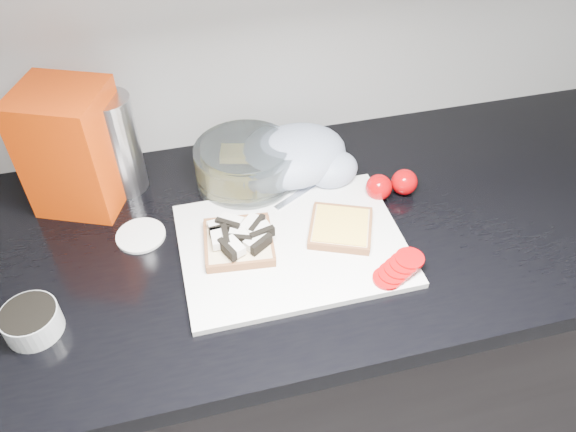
# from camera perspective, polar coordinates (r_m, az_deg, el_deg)

# --- Properties ---
(base_cabinet) EXTENTS (3.50, 0.60, 0.86)m
(base_cabinet) POSITION_cam_1_polar(r_m,az_deg,el_deg) (1.42, -5.34, -15.59)
(base_cabinet) COLOR black
(base_cabinet) RESTS_ON ground
(countertop) EXTENTS (3.50, 0.64, 0.04)m
(countertop) POSITION_cam_1_polar(r_m,az_deg,el_deg) (1.06, -6.90, -3.03)
(countertop) COLOR black
(countertop) RESTS_ON base_cabinet
(cutting_board) EXTENTS (0.40, 0.30, 0.01)m
(cutting_board) POSITION_cam_1_polar(r_m,az_deg,el_deg) (1.02, 0.42, -2.92)
(cutting_board) COLOR white
(cutting_board) RESTS_ON countertop
(bread_left) EXTENTS (0.14, 0.14, 0.04)m
(bread_left) POSITION_cam_1_polar(r_m,az_deg,el_deg) (1.01, -5.03, -2.39)
(bread_left) COLOR #CBB28F
(bread_left) RESTS_ON cutting_board
(bread_right) EXTENTS (0.15, 0.15, 0.02)m
(bread_right) POSITION_cam_1_polar(r_m,az_deg,el_deg) (1.03, 5.38, -1.21)
(bread_right) COLOR #CBB28F
(bread_right) RESTS_ON cutting_board
(tomato_slices) EXTENTS (0.11, 0.08, 0.02)m
(tomato_slices) POSITION_cam_1_polar(r_m,az_deg,el_deg) (0.98, 11.16, -5.24)
(tomato_slices) COLOR #AB0307
(tomato_slices) RESTS_ON cutting_board
(knife) EXTENTS (0.17, 0.10, 0.01)m
(knife) POSITION_cam_1_polar(r_m,az_deg,el_deg) (1.14, 3.03, 3.50)
(knife) COLOR silver
(knife) RESTS_ON cutting_board
(seed_tub) EXTENTS (0.09, 0.09, 0.05)m
(seed_tub) POSITION_cam_1_polar(r_m,az_deg,el_deg) (0.98, -24.64, -9.60)
(seed_tub) COLOR #A9AEAE
(seed_tub) RESTS_ON countertop
(tub_lid) EXTENTS (0.10, 0.10, 0.01)m
(tub_lid) POSITION_cam_1_polar(r_m,az_deg,el_deg) (1.08, -14.73, -1.93)
(tub_lid) COLOR white
(tub_lid) RESTS_ON countertop
(glass_bowl) EXTENTS (0.20, 0.20, 0.08)m
(glass_bowl) POSITION_cam_1_polar(r_m,az_deg,el_deg) (1.14, -4.33, 5.15)
(glass_bowl) COLOR silver
(glass_bowl) RESTS_ON countertop
(bread_bag) EXTENTS (0.20, 0.19, 0.24)m
(bread_bag) POSITION_cam_1_polar(r_m,az_deg,el_deg) (1.12, -21.00, 6.42)
(bread_bag) COLOR #E23803
(bread_bag) RESTS_ON countertop
(steel_canister) EXTENTS (0.09, 0.09, 0.21)m
(steel_canister) POSITION_cam_1_polar(r_m,az_deg,el_deg) (1.13, -16.98, 6.92)
(steel_canister) COLOR #ACADB1
(steel_canister) RESTS_ON countertop
(grocery_bag) EXTENTS (0.26, 0.23, 0.10)m
(grocery_bag) POSITION_cam_1_polar(r_m,az_deg,el_deg) (1.15, 1.27, 5.98)
(grocery_bag) COLOR #AAB8D1
(grocery_bag) RESTS_ON countertop
(whole_tomatoes) EXTENTS (0.11, 0.05, 0.05)m
(whole_tomatoes) POSITION_cam_1_polar(r_m,az_deg,el_deg) (1.13, 10.48, 3.15)
(whole_tomatoes) COLOR #AB0307
(whole_tomatoes) RESTS_ON countertop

